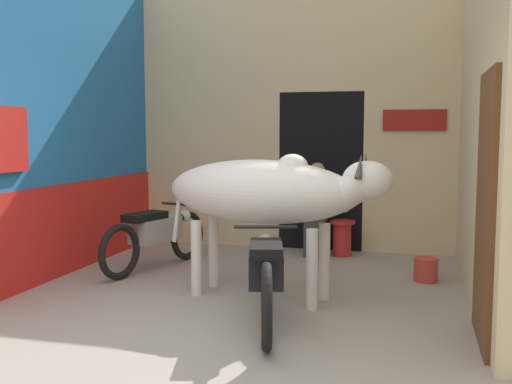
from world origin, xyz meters
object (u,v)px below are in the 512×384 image
object	(u,v)px
cow	(268,193)
motorcycle_far	(156,234)
motorcycle_near	(266,273)
plastic_stool	(342,237)
shopkeeper_seated	(316,207)
bucket	(426,270)

from	to	relation	value
cow	motorcycle_far	distance (m)	1.93
motorcycle_near	plastic_stool	world-z (taller)	motorcycle_near
motorcycle_far	plastic_stool	bearing A→B (deg)	32.72
cow	motorcycle_far	xyz separation A→B (m)	(-1.59, 0.89, -0.62)
shopkeeper_seated	bucket	xyz separation A→B (m)	(1.39, -1.07, -0.52)
cow	motorcycle_near	size ratio (longest dim) A/B	1.26
cow	bucket	bearing A→B (deg)	35.68
motorcycle_near	shopkeeper_seated	distance (m)	2.95
cow	motorcycle_far	size ratio (longest dim) A/B	1.30
shopkeeper_seated	bucket	size ratio (longest dim) A/B	4.74
motorcycle_near	motorcycle_far	world-z (taller)	motorcycle_near
motorcycle_far	bucket	xyz separation A→B (m)	(3.11, 0.20, -0.29)
shopkeeper_seated	bucket	distance (m)	1.83
motorcycle_far	shopkeeper_seated	size ratio (longest dim) A/B	1.46
motorcycle_near	cow	bearing A→B (deg)	102.84
plastic_stool	motorcycle_near	bearing A→B (deg)	-95.55
motorcycle_near	bucket	size ratio (longest dim) A/B	7.13
motorcycle_near	bucket	xyz separation A→B (m)	(1.34, 1.87, -0.31)
motorcycle_near	plastic_stool	distance (m)	3.01
cow	shopkeeper_seated	distance (m)	2.20
plastic_stool	bucket	distance (m)	1.54
cow	plastic_stool	distance (m)	2.40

